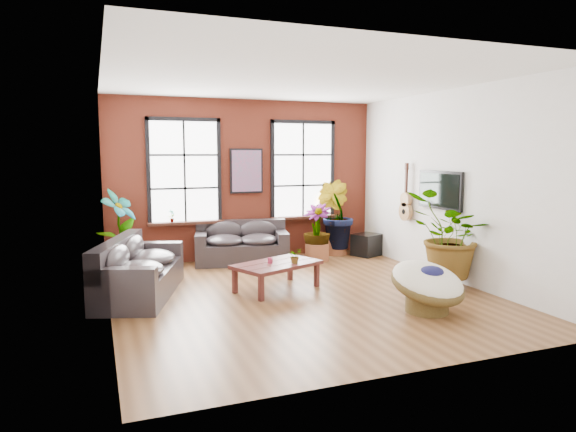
# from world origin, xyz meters

# --- Properties ---
(room) EXTENTS (6.04, 6.54, 3.54)m
(room) POSITION_xyz_m (0.00, 0.15, 1.75)
(room) COLOR brown
(room) RESTS_ON ground
(sofa_back) EXTENTS (2.10, 1.35, 0.89)m
(sofa_back) POSITION_xyz_m (-0.24, 2.79, 0.40)
(sofa_back) COLOR #292225
(sofa_back) RESTS_ON ground
(sofa_left) EXTENTS (1.71, 2.57, 0.94)m
(sofa_left) POSITION_xyz_m (-2.55, 0.91, 0.43)
(sofa_left) COLOR #292225
(sofa_left) RESTS_ON ground
(coffee_table) EXTENTS (1.68, 1.35, 0.57)m
(coffee_table) POSITION_xyz_m (-0.27, 0.44, 0.42)
(coffee_table) COLOR #451B19
(coffee_table) RESTS_ON ground
(papasan_chair) EXTENTS (1.29, 1.30, 0.82)m
(papasan_chair) POSITION_xyz_m (1.40, -1.53, 0.42)
(papasan_chair) COLOR brown
(papasan_chair) RESTS_ON ground
(poster) EXTENTS (0.74, 0.06, 0.98)m
(poster) POSITION_xyz_m (0.00, 3.18, 1.95)
(poster) COLOR black
(poster) RESTS_ON room
(tv_wall_unit) EXTENTS (0.13, 1.86, 1.20)m
(tv_wall_unit) POSITION_xyz_m (2.93, 0.60, 1.54)
(tv_wall_unit) COLOR black
(tv_wall_unit) RESTS_ON room
(media_box) EXTENTS (0.75, 0.70, 0.50)m
(media_box) POSITION_xyz_m (2.66, 2.51, 0.25)
(media_box) COLOR black
(media_box) RESTS_ON ground
(pot_back_left) EXTENTS (0.55, 0.55, 0.39)m
(pot_back_left) POSITION_xyz_m (-2.68, 2.69, 0.19)
(pot_back_left) COLOR brown
(pot_back_left) RESTS_ON ground
(pot_back_right) EXTENTS (0.59, 0.59, 0.39)m
(pot_back_right) POSITION_xyz_m (2.05, 2.89, 0.19)
(pot_back_right) COLOR brown
(pot_back_right) RESTS_ON ground
(pot_right_wall) EXTENTS (0.57, 0.57, 0.36)m
(pot_right_wall) POSITION_xyz_m (2.54, -0.45, 0.18)
(pot_right_wall) COLOR brown
(pot_right_wall) RESTS_ON ground
(pot_mid) EXTENTS (0.56, 0.56, 0.38)m
(pot_mid) POSITION_xyz_m (1.36, 2.40, 0.19)
(pot_mid) COLOR brown
(pot_mid) RESTS_ON ground
(floor_plant_back_left) EXTENTS (0.93, 0.95, 1.51)m
(floor_plant_back_left) POSITION_xyz_m (-2.72, 2.66, 0.90)
(floor_plant_back_left) COLOR #165216
(floor_plant_back_left) RESTS_ON ground
(floor_plant_back_right) EXTENTS (1.06, 1.11, 1.58)m
(floor_plant_back_right) POSITION_xyz_m (2.02, 2.90, 0.94)
(floor_plant_back_right) COLOR #165216
(floor_plant_back_right) RESTS_ON ground
(floor_plant_right_wall) EXTENTS (1.55, 1.40, 1.53)m
(floor_plant_right_wall) POSITION_xyz_m (2.57, -0.48, 0.92)
(floor_plant_right_wall) COLOR #165216
(floor_plant_right_wall) RESTS_ON ground
(floor_plant_mid) EXTENTS (0.87, 0.87, 1.09)m
(floor_plant_mid) POSITION_xyz_m (1.37, 2.44, 0.69)
(floor_plant_mid) COLOR #165216
(floor_plant_mid) RESTS_ON ground
(table_plant) EXTENTS (0.30, 0.28, 0.26)m
(table_plant) POSITION_xyz_m (0.01, 0.30, 0.60)
(table_plant) COLOR #165216
(table_plant) RESTS_ON coffee_table
(sill_plant_left) EXTENTS (0.17, 0.17, 0.27)m
(sill_plant_left) POSITION_xyz_m (-1.65, 3.13, 1.04)
(sill_plant_left) COLOR #165216
(sill_plant_left) RESTS_ON room
(sill_plant_right) EXTENTS (0.19, 0.19, 0.27)m
(sill_plant_right) POSITION_xyz_m (1.70, 3.13, 1.04)
(sill_plant_right) COLOR #165216
(sill_plant_right) RESTS_ON room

